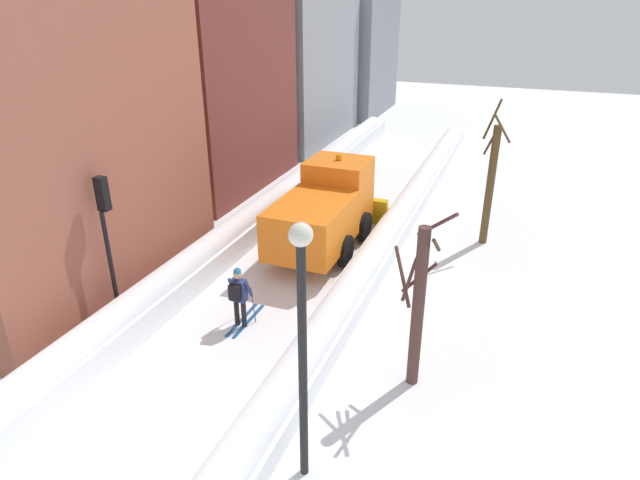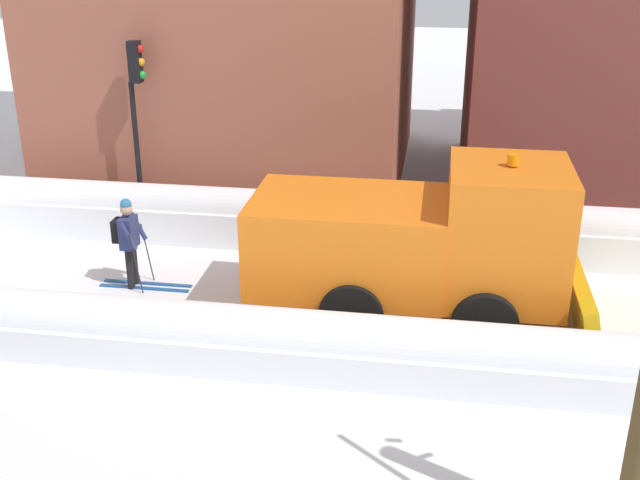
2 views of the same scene
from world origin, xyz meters
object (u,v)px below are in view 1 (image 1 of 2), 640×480
Objects in this scene: plow_truck at (325,210)px; traffic_light_pole at (106,223)px; bare_tree_mid at (490,183)px; bare_tree_near at (418,304)px; skier at (239,294)px; street_lamp at (302,328)px.

plow_truck is 1.41× the size of traffic_light_pole.
bare_tree_near is at bearing -94.93° from bare_tree_mid.
plow_truck is at bearing 60.57° from traffic_light_pole.
skier is 3.93m from traffic_light_pole.
bare_tree_near is at bearing -54.02° from plow_truck.
bare_tree_near is (8.23, 0.28, -0.84)m from traffic_light_pole.
traffic_light_pole is at bearing -178.06° from bare_tree_near.
skier is 10.02m from bare_tree_mid.
street_lamp is at bearing -48.56° from skier.
skier is at bearing 172.56° from bare_tree_near.
plow_truck reaches higher than skier.
skier is (-0.42, -5.61, -0.48)m from plow_truck.
plow_truck is 7.66m from traffic_light_pole.
street_lamp is at bearing -111.72° from bare_tree_near.
bare_tree_mid is (5.30, 2.51, 0.84)m from plow_truck.
street_lamp reaches higher than skier.
skier is 5.91m from street_lamp.
plow_truck is at bearing 85.74° from skier.
plow_truck is at bearing 108.17° from street_lamp.
bare_tree_mid is (2.12, 12.19, -1.01)m from street_lamp.
skier is 0.34× the size of street_lamp.
traffic_light_pole is 0.80× the size of street_lamp.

